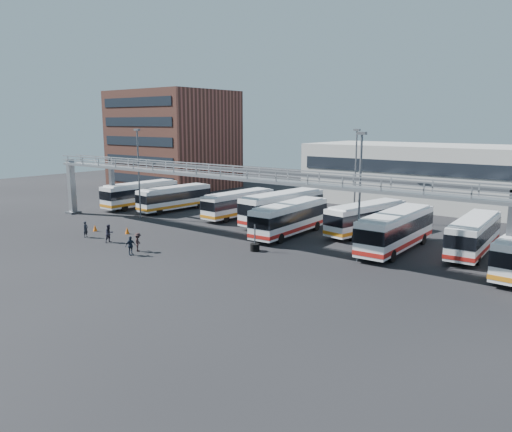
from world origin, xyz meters
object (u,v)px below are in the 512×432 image
Objects in this scene: bus_6 at (366,217)px; cone_right at (127,230)px; bus_7 at (396,229)px; tire_stack at (255,246)px; pedestrian_b at (109,233)px; bus_1 at (175,197)px; cone_left at (95,228)px; bus_0 at (140,194)px; pedestrian_c at (138,242)px; bus_5 at (290,217)px; bus_8 at (474,234)px; light_pole_mid at (360,190)px; light_pole_left at (139,169)px; bus_3 at (239,203)px; bus_4 at (283,206)px; pedestrian_a at (86,229)px; light_pole_back at (356,170)px; pedestrian_d at (130,246)px.

cone_right is (-18.76, -14.51, -1.37)m from bus_6.
bus_7 is 4.93× the size of tire_stack.
bus_1 is at bearing 27.16° from pedestrian_b.
cone_left is (2.51, -13.29, -1.35)m from bus_1.
bus_0 is 6.34× the size of pedestrian_b.
pedestrian_c is 10.25m from cone_left.
bus_8 is at bearing 10.07° from bus_5.
light_pole_mid is at bearing -103.16° from bus_7.
bus_5 is (18.52, 3.33, -3.93)m from light_pole_left.
bus_7 is 25.77m from cone_right.
bus_7 is 7.06× the size of pedestrian_c.
bus_0 is at bearing -165.61° from bus_1.
bus_4 is (6.05, 0.23, 0.23)m from bus_3.
pedestrian_a is (-5.07, -16.87, -0.90)m from bus_3.
bus_7 is (10.55, 0.69, 0.11)m from bus_5.
light_pole_mid is 6.03× the size of pedestrian_b.
bus_7 is (9.07, -9.99, -3.82)m from light_pole_back.
bus_3 is 15.47m from tire_stack.
bus_7 is at bearing 7.86° from light_pole_left.
light_pole_left is 4.40× the size of tire_stack.
bus_5 is 15.92× the size of cone_left.
bus_5 is 19.75m from pedestrian_a.
bus_5 is 7.05m from tire_stack.
light_pole_mid is 16.32m from bus_4.
pedestrian_d is (-15.75, -9.99, -4.92)m from light_pole_mid.
bus_1 is at bearing -163.71° from bus_6.
light_pole_left is at bearing 37.36° from pedestrian_b.
bus_6 is at bearing 136.83° from bus_7.
bus_8 is at bearing 34.70° from tire_stack.
bus_7 reaches higher than bus_1.
bus_5 reaches higher than pedestrian_c.
pedestrian_b is (7.07, -9.36, -4.88)m from light_pole_left.
bus_6 is 6.20× the size of pedestrian_b.
bus_8 is (40.77, 1.95, -0.06)m from bus_0.
light_pole_back is at bearing -28.67° from pedestrian_b.
light_pole_back reaches higher than cone_right.
pedestrian_a is 2.32× the size of cone_left.
bus_5 is at bearing -17.79° from pedestrian_d.
light_pole_left is at bearing -173.28° from bus_7.
light_pole_mid is at bearing -133.23° from bus_8.
bus_7 is at bearing -42.39° from pedestrian_d.
light_pole_back is 11.47m from bus_5.
pedestrian_a is at bearing 48.75° from pedestrian_c.
bus_4 reaches higher than cone_right.
bus_6 is (-3.83, 9.43, -4.01)m from light_pole_mid.
bus_3 is at bearing 40.53° from light_pole_left.
bus_1 is at bearing -0.95° from pedestrian_c.
light_pole_left is 19.22m from bus_5.
pedestrian_b is (-7.60, -16.96, -1.07)m from bus_4.
pedestrian_c is at bearing -109.13° from light_pole_back.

